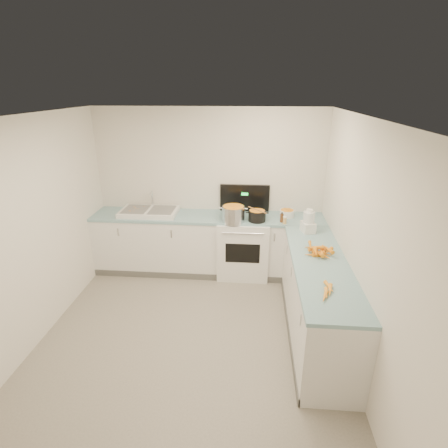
# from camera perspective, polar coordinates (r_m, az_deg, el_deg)

# --- Properties ---
(floor) EXTENTS (3.50, 4.00, 0.00)m
(floor) POSITION_cam_1_polar(r_m,az_deg,el_deg) (4.30, -5.50, -18.60)
(floor) COLOR gray
(floor) RESTS_ON ground
(ceiling) EXTENTS (3.50, 4.00, 0.00)m
(ceiling) POSITION_cam_1_polar(r_m,az_deg,el_deg) (3.30, -7.09, 16.83)
(ceiling) COLOR silver
(ceiling) RESTS_ON ground
(wall_back) EXTENTS (3.50, 0.00, 2.50)m
(wall_back) POSITION_cam_1_polar(r_m,az_deg,el_deg) (5.48, -2.36, 5.50)
(wall_back) COLOR silver
(wall_back) RESTS_ON ground
(wall_front) EXTENTS (3.50, 0.00, 2.50)m
(wall_front) POSITION_cam_1_polar(r_m,az_deg,el_deg) (2.05, -17.71, -27.24)
(wall_front) COLOR silver
(wall_front) RESTS_ON ground
(wall_left) EXTENTS (0.00, 4.00, 2.50)m
(wall_left) POSITION_cam_1_polar(r_m,az_deg,el_deg) (4.30, -29.79, -2.06)
(wall_left) COLOR silver
(wall_left) RESTS_ON ground
(wall_right) EXTENTS (0.00, 4.00, 2.50)m
(wall_right) POSITION_cam_1_polar(r_m,az_deg,el_deg) (3.72, 21.38, -4.02)
(wall_right) COLOR silver
(wall_right) RESTS_ON ground
(counter_back) EXTENTS (3.50, 0.62, 0.94)m
(counter_back) POSITION_cam_1_polar(r_m,az_deg,el_deg) (5.47, -2.62, -3.25)
(counter_back) COLOR white
(counter_back) RESTS_ON ground
(counter_right) EXTENTS (0.62, 2.20, 0.94)m
(counter_right) POSITION_cam_1_polar(r_m,az_deg,el_deg) (4.28, 14.95, -11.69)
(counter_right) COLOR white
(counter_right) RESTS_ON ground
(stove) EXTENTS (0.76, 0.65, 1.36)m
(stove) POSITION_cam_1_polar(r_m,az_deg,el_deg) (5.42, 3.16, -3.48)
(stove) COLOR white
(stove) RESTS_ON ground
(sink) EXTENTS (0.86, 0.52, 0.31)m
(sink) POSITION_cam_1_polar(r_m,az_deg,el_deg) (5.46, -12.12, 1.99)
(sink) COLOR white
(sink) RESTS_ON counter_back
(steel_pot) EXTENTS (0.37, 0.37, 0.24)m
(steel_pot) POSITION_cam_1_polar(r_m,az_deg,el_deg) (5.04, 1.53, 1.58)
(steel_pot) COLOR silver
(steel_pot) RESTS_ON stove
(black_pot) EXTENTS (0.30, 0.30, 0.18)m
(black_pot) POSITION_cam_1_polar(r_m,az_deg,el_deg) (5.07, 5.41, 1.23)
(black_pot) COLOR black
(black_pot) RESTS_ON stove
(wooden_spoon) EXTENTS (0.26, 0.29, 0.02)m
(wooden_spoon) POSITION_cam_1_polar(r_m,az_deg,el_deg) (5.04, 5.45, 2.29)
(wooden_spoon) COLOR #AD7A47
(wooden_spoon) RESTS_ON black_pot
(mixing_bowl) EXTENTS (0.24, 0.24, 0.10)m
(mixing_bowl) POSITION_cam_1_polar(r_m,az_deg,el_deg) (5.32, 10.24, 1.74)
(mixing_bowl) COLOR white
(mixing_bowl) RESTS_ON counter_back
(extract_bottle) EXTENTS (0.05, 0.05, 0.12)m
(extract_bottle) POSITION_cam_1_polar(r_m,az_deg,el_deg) (5.08, 9.41, 0.97)
(extract_bottle) COLOR #593319
(extract_bottle) RESTS_ON counter_back
(spice_jar) EXTENTS (0.05, 0.05, 0.09)m
(spice_jar) POSITION_cam_1_polar(r_m,az_deg,el_deg) (5.03, 9.89, 0.54)
(spice_jar) COLOR #E5B266
(spice_jar) RESTS_ON counter_back
(food_processor) EXTENTS (0.20, 0.22, 0.32)m
(food_processor) POSITION_cam_1_polar(r_m,az_deg,el_deg) (4.78, 13.63, 0.26)
(food_processor) COLOR white
(food_processor) RESTS_ON counter_right
(carrot_pile) EXTENTS (0.35, 0.43, 0.10)m
(carrot_pile) POSITION_cam_1_polar(r_m,az_deg,el_deg) (4.23, 15.30, -4.24)
(carrot_pile) COLOR orange
(carrot_pile) RESTS_ON counter_right
(peeled_carrots) EXTENTS (0.17, 0.36, 0.04)m
(peeled_carrots) POSITION_cam_1_polar(r_m,az_deg,el_deg) (3.50, 16.56, -10.50)
(peeled_carrots) COLOR orange
(peeled_carrots) RESTS_ON counter_right
(peelings) EXTENTS (0.19, 0.26, 0.01)m
(peelings) POSITION_cam_1_polar(r_m,az_deg,el_deg) (5.50, -14.30, 2.37)
(peelings) COLOR tan
(peelings) RESTS_ON sink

